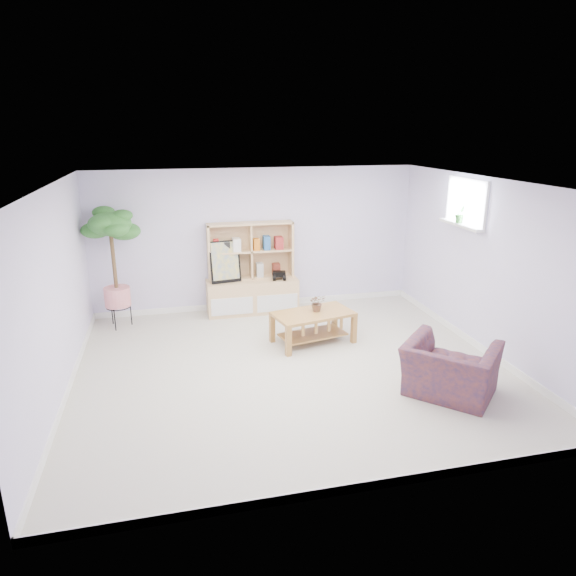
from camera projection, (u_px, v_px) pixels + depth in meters
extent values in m
cube|color=beige|center=(291.00, 367.00, 6.76)|extent=(5.50, 5.00, 0.01)
cube|color=white|center=(291.00, 183.00, 6.05)|extent=(5.50, 5.00, 0.01)
cube|color=#DCD6FC|center=(257.00, 240.00, 8.73)|extent=(5.50, 0.01, 2.40)
cube|color=#DCD6FC|center=(365.00, 367.00, 4.08)|extent=(5.50, 0.01, 2.40)
cube|color=#DCD6FC|center=(55.00, 296.00, 5.80)|extent=(0.01, 5.00, 2.40)
cube|color=#DCD6FC|center=(486.00, 267.00, 7.01)|extent=(0.01, 5.00, 2.40)
cube|color=white|center=(461.00, 225.00, 7.40)|extent=(0.14, 1.00, 0.04)
imported|color=#1E6E2B|center=(317.00, 303.00, 7.45)|extent=(0.24, 0.21, 0.26)
imported|color=#1B1D41|center=(450.00, 366.00, 5.97)|extent=(1.32, 1.32, 0.74)
imported|color=#2D6623|center=(460.00, 214.00, 7.40)|extent=(0.17, 0.14, 0.27)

